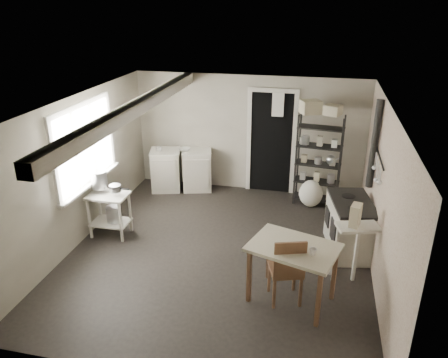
% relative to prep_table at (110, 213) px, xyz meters
% --- Properties ---
extents(floor, '(5.00, 5.00, 0.00)m').
position_rel_prep_table_xyz_m(floor, '(1.87, -0.14, -0.40)').
color(floor, black).
rests_on(floor, ground).
extents(ceiling, '(5.00, 5.00, 0.00)m').
position_rel_prep_table_xyz_m(ceiling, '(1.87, -0.14, 1.90)').
color(ceiling, white).
rests_on(ceiling, wall_back).
extents(wall_back, '(4.50, 0.02, 2.30)m').
position_rel_prep_table_xyz_m(wall_back, '(1.87, 2.36, 0.75)').
color(wall_back, '#A39D8B').
rests_on(wall_back, ground).
extents(wall_front, '(4.50, 0.02, 2.30)m').
position_rel_prep_table_xyz_m(wall_front, '(1.87, -2.64, 0.75)').
color(wall_front, '#A39D8B').
rests_on(wall_front, ground).
extents(wall_left, '(0.02, 5.00, 2.30)m').
position_rel_prep_table_xyz_m(wall_left, '(-0.38, -0.14, 0.75)').
color(wall_left, '#A39D8B').
rests_on(wall_left, ground).
extents(wall_right, '(0.02, 5.00, 2.30)m').
position_rel_prep_table_xyz_m(wall_right, '(4.12, -0.14, 0.75)').
color(wall_right, '#A39D8B').
rests_on(wall_right, ground).
extents(window, '(0.12, 1.76, 1.28)m').
position_rel_prep_table_xyz_m(window, '(-0.35, 0.06, 1.10)').
color(window, silver).
rests_on(window, wall_left).
extents(doorway, '(0.96, 0.10, 2.08)m').
position_rel_prep_table_xyz_m(doorway, '(2.32, 2.33, 0.60)').
color(doorway, silver).
rests_on(doorway, ground).
extents(ceiling_beam, '(0.18, 5.00, 0.18)m').
position_rel_prep_table_xyz_m(ceiling_beam, '(0.67, -0.14, 1.80)').
color(ceiling_beam, silver).
rests_on(ceiling_beam, ceiling).
extents(wallpaper_panel, '(0.01, 5.00, 2.30)m').
position_rel_prep_table_xyz_m(wallpaper_panel, '(4.11, -0.14, 0.75)').
color(wallpaper_panel, '#C0B09C').
rests_on(wallpaper_panel, wall_right).
extents(utensil_rail, '(0.06, 1.20, 0.44)m').
position_rel_prep_table_xyz_m(utensil_rail, '(4.06, 0.46, 1.15)').
color(utensil_rail, silver).
rests_on(utensil_rail, wall_right).
extents(prep_table, '(0.63, 0.45, 0.72)m').
position_rel_prep_table_xyz_m(prep_table, '(0.00, 0.00, 0.00)').
color(prep_table, silver).
rests_on(prep_table, ground).
extents(stockpot, '(0.31, 0.31, 0.28)m').
position_rel_prep_table_xyz_m(stockpot, '(-0.17, 0.08, 0.54)').
color(stockpot, silver).
rests_on(stockpot, prep_table).
extents(saucepan, '(0.21, 0.21, 0.10)m').
position_rel_prep_table_xyz_m(saucepan, '(0.14, 0.00, 0.45)').
color(saucepan, silver).
rests_on(saucepan, prep_table).
extents(bucket, '(0.27, 0.27, 0.26)m').
position_rel_prep_table_xyz_m(bucket, '(0.07, -0.00, -0.02)').
color(bucket, silver).
rests_on(bucket, prep_table).
extents(base_cabinets, '(1.36, 0.85, 0.83)m').
position_rel_prep_table_xyz_m(base_cabinets, '(0.57, 2.04, 0.06)').
color(base_cabinets, beige).
rests_on(base_cabinets, ground).
extents(mixing_bowl, '(0.36, 0.36, 0.07)m').
position_rel_prep_table_xyz_m(mixing_bowl, '(0.66, 2.00, 0.56)').
color(mixing_bowl, silver).
rests_on(mixing_bowl, base_cabinets).
extents(counter_cup, '(0.14, 0.14, 0.09)m').
position_rel_prep_table_xyz_m(counter_cup, '(0.17, 1.89, 0.57)').
color(counter_cup, silver).
rests_on(counter_cup, base_cabinets).
extents(shelf_rack, '(0.85, 0.41, 1.73)m').
position_rel_prep_table_xyz_m(shelf_rack, '(3.24, 1.93, 0.55)').
color(shelf_rack, black).
rests_on(shelf_rack, ground).
extents(shelf_jar, '(0.11, 0.11, 0.18)m').
position_rel_prep_table_xyz_m(shelf_jar, '(2.93, 1.96, 0.96)').
color(shelf_jar, silver).
rests_on(shelf_jar, shelf_rack).
extents(storage_box_a, '(0.43, 0.41, 0.23)m').
position_rel_prep_table_xyz_m(storage_box_a, '(3.03, 1.99, 1.61)').
color(storage_box_a, beige).
rests_on(storage_box_a, shelf_rack).
extents(storage_box_b, '(0.35, 0.34, 0.18)m').
position_rel_prep_table_xyz_m(storage_box_b, '(3.42, 1.97, 1.59)').
color(storage_box_b, beige).
rests_on(storage_box_b, shelf_rack).
extents(stove, '(0.76, 1.13, 0.82)m').
position_rel_prep_table_xyz_m(stove, '(3.79, 0.38, 0.04)').
color(stove, beige).
rests_on(stove, ground).
extents(stovepipe, '(0.11, 0.11, 1.37)m').
position_rel_prep_table_xyz_m(stovepipe, '(4.04, 0.82, 1.19)').
color(stovepipe, black).
rests_on(stovepipe, stove).
extents(side_ledge, '(0.62, 0.45, 0.86)m').
position_rel_prep_table_xyz_m(side_ledge, '(3.82, -0.44, 0.03)').
color(side_ledge, silver).
rests_on(side_ledge, ground).
extents(oats_box, '(0.17, 0.23, 0.30)m').
position_rel_prep_table_xyz_m(oats_box, '(3.77, -0.45, 0.61)').
color(oats_box, beige).
rests_on(oats_box, side_ledge).
extents(work_table, '(1.24, 1.03, 0.81)m').
position_rel_prep_table_xyz_m(work_table, '(3.03, -1.06, -0.02)').
color(work_table, beige).
rests_on(work_table, ground).
extents(table_cup, '(0.11, 0.11, 0.08)m').
position_rel_prep_table_xyz_m(table_cup, '(3.26, -1.20, 0.40)').
color(table_cup, silver).
rests_on(table_cup, work_table).
extents(chair, '(0.50, 0.52, 0.96)m').
position_rel_prep_table_xyz_m(chair, '(2.94, -1.05, 0.08)').
color(chair, brown).
rests_on(chair, ground).
extents(flour_sack, '(0.45, 0.39, 0.52)m').
position_rel_prep_table_xyz_m(flour_sack, '(3.16, 1.79, -0.16)').
color(flour_sack, white).
rests_on(flour_sack, ground).
extents(floor_crock, '(0.16, 0.16, 0.16)m').
position_rel_prep_table_xyz_m(floor_crock, '(3.55, -0.32, -0.33)').
color(floor_crock, silver).
rests_on(floor_crock, ground).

